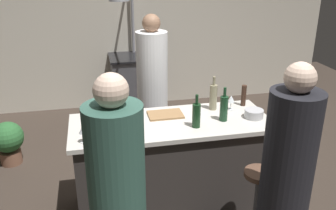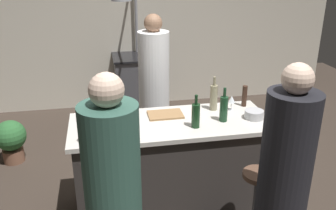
# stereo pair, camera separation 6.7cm
# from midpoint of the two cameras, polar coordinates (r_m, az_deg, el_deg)

# --- Properties ---
(ground_plane) EXTENTS (9.00, 9.00, 0.00)m
(ground_plane) POSITION_cam_midpoint_polar(r_m,az_deg,el_deg) (3.74, 0.98, -15.23)
(ground_plane) COLOR #382D26
(back_wall) EXTENTS (6.40, 0.16, 2.60)m
(back_wall) POSITION_cam_midpoint_polar(r_m,az_deg,el_deg) (5.88, -4.76, 12.46)
(back_wall) COLOR beige
(back_wall) RESTS_ON ground_plane
(kitchen_island) EXTENTS (1.80, 0.72, 0.90)m
(kitchen_island) POSITION_cam_midpoint_polar(r_m,az_deg,el_deg) (3.49, 1.03, -9.29)
(kitchen_island) COLOR #332D2B
(kitchen_island) RESTS_ON ground_plane
(stove_range) EXTENTS (0.80, 0.64, 0.89)m
(stove_range) POSITION_cam_midpoint_polar(r_m,az_deg,el_deg) (5.70, -4.04, 3.32)
(stove_range) COLOR #47474C
(stove_range) RESTS_ON ground_plane
(chef) EXTENTS (0.36, 0.36, 1.70)m
(chef) POSITION_cam_midpoint_polar(r_m,az_deg,el_deg) (4.32, -1.73, 1.99)
(chef) COLOR white
(chef) RESTS_ON ground_plane
(bar_stool_right) EXTENTS (0.28, 0.28, 0.68)m
(bar_stool_right) POSITION_cam_midpoint_polar(r_m,az_deg,el_deg) (3.21, 14.13, -14.81)
(bar_stool_right) COLOR #4C4C51
(bar_stool_right) RESTS_ON ground_plane
(guest_right) EXTENTS (0.35, 0.35, 1.67)m
(guest_right) POSITION_cam_midpoint_polar(r_m,az_deg,el_deg) (2.74, 18.11, -12.15)
(guest_right) COLOR black
(guest_right) RESTS_ON ground_plane
(guest_left) EXTENTS (0.36, 0.36, 1.68)m
(guest_left) POSITION_cam_midpoint_polar(r_m,az_deg,el_deg) (2.43, -7.55, -15.75)
(guest_left) COLOR #33594C
(guest_left) RESTS_ON ground_plane
(overhead_pot_rack) EXTENTS (0.88, 1.48, 2.17)m
(overhead_pot_rack) POSITION_cam_midpoint_polar(r_m,az_deg,el_deg) (4.84, -3.29, 14.98)
(overhead_pot_rack) COLOR gray
(overhead_pot_rack) RESTS_ON ground_plane
(potted_plant) EXTENTS (0.36, 0.36, 0.52)m
(potted_plant) POSITION_cam_midpoint_polar(r_m,az_deg,el_deg) (4.65, -22.90, -4.88)
(potted_plant) COLOR brown
(potted_plant) RESTS_ON ground_plane
(cutting_board) EXTENTS (0.32, 0.22, 0.02)m
(cutting_board) POSITION_cam_midpoint_polar(r_m,az_deg,el_deg) (3.40, 0.15, -1.50)
(cutting_board) COLOR #997047
(cutting_board) RESTS_ON kitchen_island
(pepper_mill) EXTENTS (0.05, 0.05, 0.21)m
(pepper_mill) POSITION_cam_midpoint_polar(r_m,az_deg,el_deg) (3.66, 12.34, 1.37)
(pepper_mill) COLOR #382319
(pepper_mill) RESTS_ON kitchen_island
(wine_bottle_red) EXTENTS (0.07, 0.07, 0.30)m
(wine_bottle_red) POSITION_cam_midpoint_polar(r_m,az_deg,el_deg) (3.14, 4.96, -1.58)
(wine_bottle_red) COLOR #143319
(wine_bottle_red) RESTS_ON kitchen_island
(wine_bottle_green) EXTENTS (0.07, 0.07, 0.31)m
(wine_bottle_green) POSITION_cam_midpoint_polar(r_m,az_deg,el_deg) (3.28, 9.26, -0.52)
(wine_bottle_green) COLOR #193D23
(wine_bottle_green) RESTS_ON kitchen_island
(wine_bottle_amber) EXTENTS (0.07, 0.07, 0.30)m
(wine_bottle_amber) POSITION_cam_midpoint_polar(r_m,az_deg,el_deg) (3.08, -10.80, -2.33)
(wine_bottle_amber) COLOR brown
(wine_bottle_amber) RESTS_ON kitchen_island
(wine_bottle_rose) EXTENTS (0.07, 0.07, 0.31)m
(wine_bottle_rose) POSITION_cam_midpoint_polar(r_m,az_deg,el_deg) (2.96, -7.92, -3.06)
(wine_bottle_rose) COLOR #B78C8E
(wine_bottle_rose) RESTS_ON kitchen_island
(wine_bottle_white) EXTENTS (0.07, 0.07, 0.33)m
(wine_bottle_white) POSITION_cam_midpoint_polar(r_m,az_deg,el_deg) (3.52, 7.68, 1.25)
(wine_bottle_white) COLOR gray
(wine_bottle_white) RESTS_ON kitchen_island
(wine_glass_near_right_guest) EXTENTS (0.07, 0.07, 0.15)m
(wine_glass_near_right_guest) POSITION_cam_midpoint_polar(r_m,az_deg,el_deg) (3.09, -4.55, -2.12)
(wine_glass_near_right_guest) COLOR silver
(wine_glass_near_right_guest) RESTS_ON kitchen_island
(wine_glass_by_chef) EXTENTS (0.07, 0.07, 0.15)m
(wine_glass_by_chef) POSITION_cam_midpoint_polar(r_m,az_deg,el_deg) (2.96, -12.61, -3.72)
(wine_glass_by_chef) COLOR silver
(wine_glass_by_chef) RESTS_ON kitchen_island
(wine_glass_near_left_guest) EXTENTS (0.07, 0.07, 0.15)m
(wine_glass_near_left_guest) POSITION_cam_midpoint_polar(r_m,az_deg,el_deg) (3.54, 10.42, 0.78)
(wine_glass_near_left_guest) COLOR silver
(wine_glass_near_left_guest) RESTS_ON kitchen_island
(mixing_bowl_steel) EXTENTS (0.17, 0.17, 0.08)m
(mixing_bowl_steel) POSITION_cam_midpoint_polar(r_m,az_deg,el_deg) (3.42, 13.81, -1.44)
(mixing_bowl_steel) COLOR #B7B7BC
(mixing_bowl_steel) RESTS_ON kitchen_island
(mixing_bowl_ceramic) EXTENTS (0.18, 0.18, 0.07)m
(mixing_bowl_ceramic) POSITION_cam_midpoint_polar(r_m,az_deg,el_deg) (3.35, -9.17, -1.64)
(mixing_bowl_ceramic) COLOR silver
(mixing_bowl_ceramic) RESTS_ON kitchen_island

